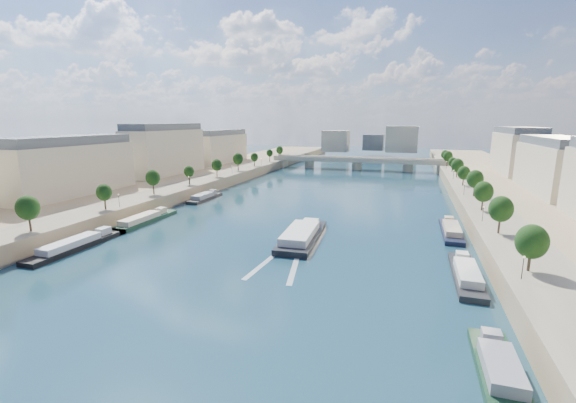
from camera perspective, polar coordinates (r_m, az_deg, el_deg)
The scene contains 16 objects.
ground at distance 133.69m, azimuth 2.79°, elevation -1.77°, with size 700.00×700.00×0.00m, color #0B2834.
quay_left at distance 166.41m, azimuth -21.92°, elevation 0.98°, with size 44.00×520.00×5.00m, color #9E8460.
quay_right at distance 134.60m, azimuth 33.95°, elevation -2.64°, with size 44.00×520.00×5.00m, color #9E8460.
pave_left at distance 156.90m, azimuth -17.75°, elevation 1.60°, with size 14.00×520.00×0.10m, color gray.
pave_right at distance 130.53m, azimuth 27.77°, elevation -1.22°, with size 14.00×520.00×0.10m, color gray.
trees_left at distance 156.55m, azimuth -16.85°, elevation 3.65°, with size 4.80×268.80×8.26m.
trees_right at distance 138.92m, azimuth 26.49°, elevation 1.91°, with size 4.80×268.80×8.26m.
lamps_left at distance 145.86m, azimuth -18.63°, elevation 1.89°, with size 0.36×200.36×4.28m.
lamps_right at distance 134.12m, azimuth 25.64°, elevation 0.50°, with size 0.36×200.36×4.28m.
buildings_left at distance 182.04m, azimuth -23.04°, elevation 6.20°, with size 16.00×226.00×23.20m.
skyline at distance 346.81m, azimuth 12.86°, elevation 8.83°, with size 79.00×42.00×22.00m.
bridge at distance 256.00m, azimuth 10.19°, elevation 5.79°, with size 112.00×12.00×8.15m.
tour_barge at distance 104.27m, azimuth 2.08°, elevation -5.06°, with size 10.42×30.55×4.08m.
wake at distance 89.66m, azimuth -0.81°, elevation -8.72°, with size 10.75×26.02×0.04m.
moored_barges_left at distance 108.03m, azimuth -30.55°, elevation -6.34°, with size 5.00×159.10×3.60m.
moored_barges_right at distance 74.40m, azimuth 26.22°, elevation -13.82°, with size 5.00×128.24×3.60m.
Camera 1 is at (33.24, -25.57, 31.63)m, focal length 24.00 mm.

